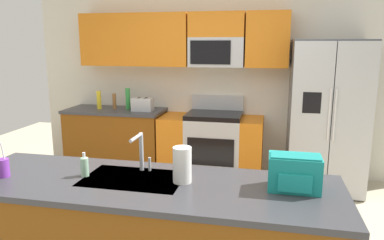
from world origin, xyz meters
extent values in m
cube|color=silver|center=(0.00, 2.15, 1.30)|extent=(5.20, 0.10, 2.60)
cube|color=orange|center=(-1.50, 1.94, 1.85)|extent=(0.70, 0.32, 0.70)
cube|color=orange|center=(-0.75, 1.94, 1.85)|extent=(0.80, 0.32, 0.70)
cube|color=orange|center=(0.68, 1.94, 1.85)|extent=(0.54, 0.32, 0.70)
cube|color=#B7BABF|center=(0.03, 1.94, 1.69)|extent=(0.72, 0.32, 0.38)
cube|color=black|center=(-0.03, 1.78, 1.69)|extent=(0.52, 0.01, 0.30)
cube|color=orange|center=(0.03, 1.94, 2.04)|extent=(0.72, 0.32, 0.32)
cube|color=brown|center=(-1.38, 1.80, 0.43)|extent=(1.34, 0.60, 0.86)
cube|color=#38383D|center=(-1.38, 1.80, 0.88)|extent=(1.37, 0.63, 0.04)
cube|color=#B7BABF|center=(0.03, 1.80, 0.42)|extent=(0.72, 0.60, 0.84)
cube|color=black|center=(0.03, 1.50, 0.45)|extent=(0.60, 0.01, 0.36)
cube|color=black|center=(0.03, 1.80, 0.87)|extent=(0.72, 0.60, 0.06)
cube|color=#B7BABF|center=(0.03, 2.07, 1.00)|extent=(0.72, 0.06, 0.20)
cube|color=orange|center=(-0.51, 1.80, 0.42)|extent=(0.36, 0.60, 0.84)
cube|color=orange|center=(0.53, 1.80, 0.42)|extent=(0.28, 0.60, 0.84)
cube|color=#4C4F54|center=(1.43, 1.75, 0.93)|extent=(0.90, 0.70, 1.85)
cube|color=#B7BABF|center=(1.21, 1.38, 0.93)|extent=(0.44, 0.04, 1.81)
cube|color=#B7BABF|center=(1.66, 1.38, 0.93)|extent=(0.44, 0.04, 1.81)
cylinder|color=silver|center=(1.40, 1.35, 1.02)|extent=(0.02, 0.02, 0.60)
cylinder|color=silver|center=(1.46, 1.35, 1.02)|extent=(0.02, 0.02, 0.60)
cube|color=black|center=(1.21, 1.36, 1.15)|extent=(0.20, 0.00, 0.24)
cube|color=#38383D|center=(-0.05, -0.74, 0.88)|extent=(2.60, 0.82, 0.04)
cube|color=#B7BABF|center=(-0.15, -0.69, 0.89)|extent=(0.68, 0.44, 0.03)
cube|color=#B7BABF|center=(-0.95, 1.75, 0.99)|extent=(0.28, 0.16, 0.18)
cube|color=black|center=(-1.00, 1.75, 1.08)|extent=(0.03, 0.11, 0.01)
cube|color=black|center=(-0.90, 1.75, 1.08)|extent=(0.03, 0.11, 0.01)
cylinder|color=brown|center=(-1.38, 1.80, 1.01)|extent=(0.05, 0.05, 0.22)
cylinder|color=green|center=(-1.20, 1.84, 1.05)|extent=(0.06, 0.06, 0.29)
cylinder|color=yellow|center=(-1.60, 1.77, 1.03)|extent=(0.06, 0.06, 0.25)
cylinder|color=#B7BABF|center=(-0.15, -0.52, 1.04)|extent=(0.03, 0.03, 0.28)
cylinder|color=#B7BABF|center=(-0.15, -0.62, 1.17)|extent=(0.02, 0.20, 0.02)
cylinder|color=#B7BABF|center=(-0.09, -0.52, 0.95)|extent=(0.02, 0.02, 0.10)
cylinder|color=purple|center=(-1.04, -0.85, 0.96)|extent=(0.08, 0.08, 0.13)
cylinder|color=white|center=(-1.02, -0.85, 1.08)|extent=(0.01, 0.03, 0.14)
cylinder|color=#A5D8B2|center=(-0.49, -0.72, 0.97)|extent=(0.06, 0.06, 0.13)
cylinder|color=white|center=(-0.49, -0.72, 1.05)|extent=(0.02, 0.02, 0.04)
cylinder|color=white|center=(0.20, -0.68, 1.02)|extent=(0.12, 0.12, 0.24)
cube|color=teal|center=(0.92, -0.66, 1.01)|extent=(0.32, 0.20, 0.22)
cube|color=#157D79|center=(0.92, -0.68, 1.11)|extent=(0.30, 0.14, 0.03)
cube|color=teal|center=(0.92, -0.76, 0.98)|extent=(0.20, 0.03, 0.11)
camera|label=1|loc=(0.75, -2.93, 1.81)|focal=34.41mm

